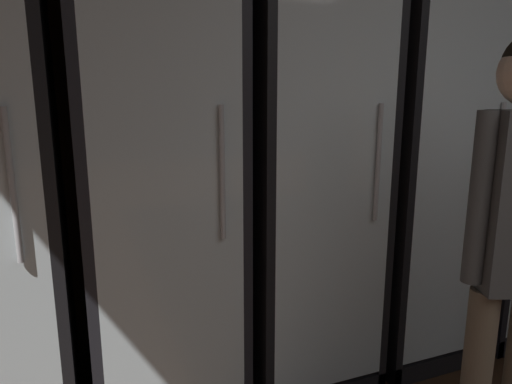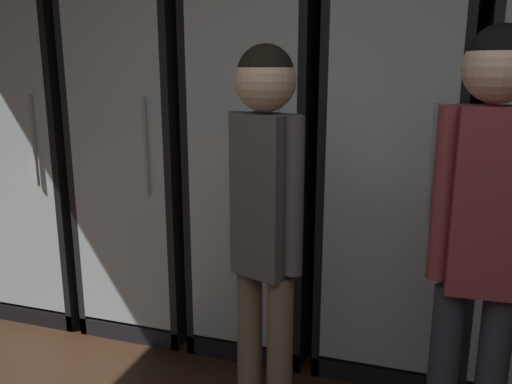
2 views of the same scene
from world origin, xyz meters
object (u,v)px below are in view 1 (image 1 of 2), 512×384
at_px(cooler_center, 296,178).
at_px(cooler_right, 408,172).
at_px(cooler_far_right, 501,164).
at_px(cooler_left, 155,192).

relative_size(cooler_center, cooler_right, 1.00).
distance_m(cooler_center, cooler_right, 0.69).
bearing_deg(cooler_right, cooler_center, -179.91).
height_order(cooler_center, cooler_far_right, same).
bearing_deg(cooler_center, cooler_far_right, 0.07).
xyz_separation_m(cooler_left, cooler_right, (1.38, -0.00, 0.00)).
height_order(cooler_center, cooler_right, same).
distance_m(cooler_left, cooler_right, 1.38).
height_order(cooler_left, cooler_far_right, same).
bearing_deg(cooler_far_right, cooler_left, -180.00).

